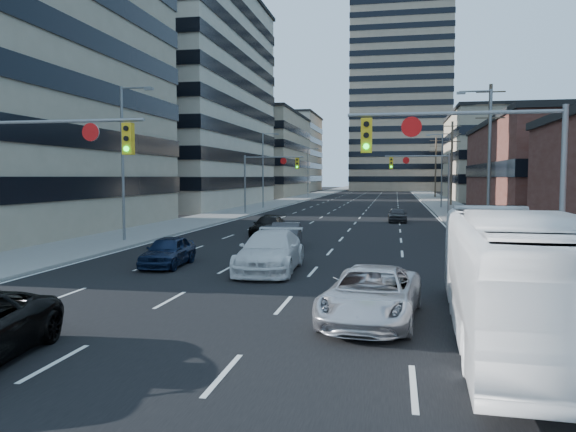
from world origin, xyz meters
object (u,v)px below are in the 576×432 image
Objects in this scene: white_van at (270,251)px; transit_bus at (511,275)px; sedan_blue at (168,251)px; silver_suv at (372,295)px.

white_van is 11.24m from transit_bus.
sedan_blue is (-4.56, 0.37, -0.16)m from white_van.
white_van is at bearing 127.10° from silver_suv.
silver_suv is (4.37, -7.14, -0.11)m from white_van.
transit_bus reaches higher than sedan_blue.
transit_bus is at bearing -48.92° from white_van.
transit_bus is (3.30, -1.04, 0.82)m from silver_suv.
transit_bus is at bearing -11.87° from silver_suv.
transit_bus is at bearing -37.69° from sedan_blue.
white_van reaches higher than silver_suv.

